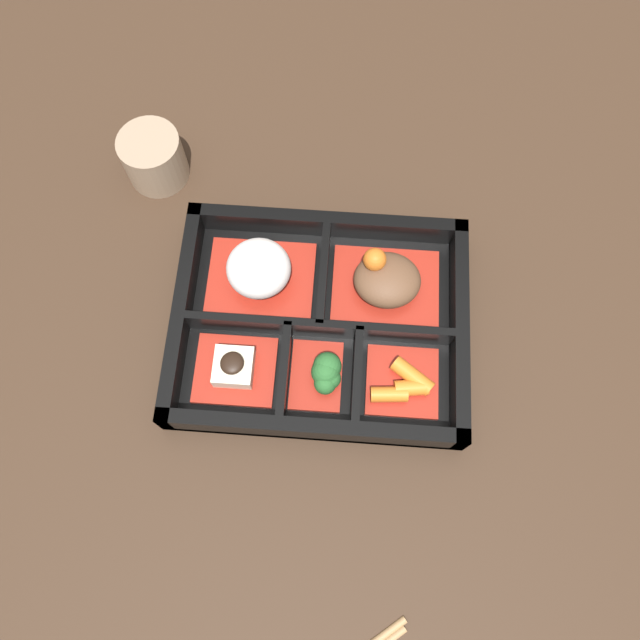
% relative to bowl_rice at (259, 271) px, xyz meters
% --- Properties ---
extents(ground_plane, '(3.00, 3.00, 0.00)m').
position_rel_bowl_rice_xyz_m(ground_plane, '(0.07, -0.05, -0.03)').
color(ground_plane, '#382619').
extents(bento_base, '(0.29, 0.23, 0.01)m').
position_rel_bowl_rice_xyz_m(bento_base, '(0.07, -0.05, -0.03)').
color(bento_base, black).
rests_on(bento_base, ground_plane).
extents(bento_rim, '(0.29, 0.23, 0.04)m').
position_rel_bowl_rice_xyz_m(bento_rim, '(0.07, -0.05, -0.01)').
color(bento_rim, black).
rests_on(bento_rim, ground_plane).
extents(bowl_rice, '(0.11, 0.09, 0.05)m').
position_rel_bowl_rice_xyz_m(bowl_rice, '(0.00, 0.00, 0.00)').
color(bowl_rice, maroon).
rests_on(bowl_rice, bento_base).
extents(bowl_stew, '(0.11, 0.09, 0.05)m').
position_rel_bowl_rice_xyz_m(bowl_stew, '(0.13, 0.00, -0.01)').
color(bowl_stew, maroon).
rests_on(bowl_stew, bento_base).
extents(bowl_tofu, '(0.08, 0.07, 0.03)m').
position_rel_bowl_rice_xyz_m(bowl_tofu, '(-0.02, -0.10, -0.01)').
color(bowl_tofu, maroon).
rests_on(bowl_tofu, bento_base).
extents(bowl_greens, '(0.05, 0.07, 0.03)m').
position_rel_bowl_rice_xyz_m(bowl_greens, '(0.07, -0.10, -0.01)').
color(bowl_greens, maroon).
rests_on(bowl_greens, bento_base).
extents(bowl_carrots, '(0.07, 0.07, 0.02)m').
position_rel_bowl_rice_xyz_m(bowl_carrots, '(0.15, -0.10, -0.02)').
color(bowl_carrots, maroon).
rests_on(bowl_carrots, bento_base).
extents(tea_cup, '(0.07, 0.07, 0.06)m').
position_rel_bowl_rice_xyz_m(tea_cup, '(-0.13, 0.13, -0.00)').
color(tea_cup, gray).
rests_on(tea_cup, ground_plane).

